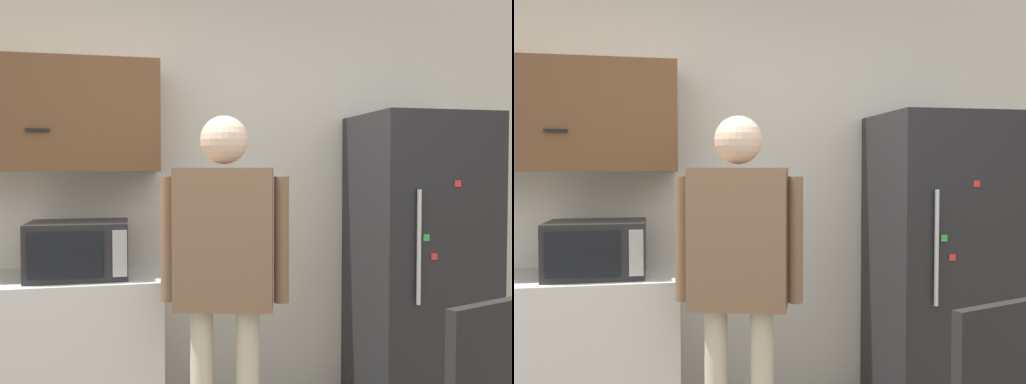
% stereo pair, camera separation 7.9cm
% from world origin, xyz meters
% --- Properties ---
extents(back_wall, '(6.00, 0.06, 2.70)m').
position_xyz_m(back_wall, '(0.00, 2.12, 1.35)').
color(back_wall, silver).
rests_on(back_wall, ground_plane).
extents(microwave, '(0.52, 0.43, 0.30)m').
position_xyz_m(microwave, '(-0.69, 1.74, 1.03)').
color(microwave, '#232326').
rests_on(microwave, counter).
extents(person, '(0.59, 0.34, 1.71)m').
position_xyz_m(person, '(0.01, 1.20, 1.05)').
color(person, beige).
rests_on(person, ground_plane).
extents(refrigerator, '(0.72, 0.73, 1.80)m').
position_xyz_m(refrigerator, '(1.31, 1.73, 0.90)').
color(refrigerator, '#232326').
rests_on(refrigerator, ground_plane).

